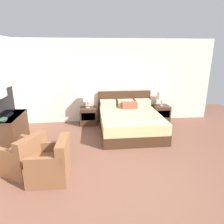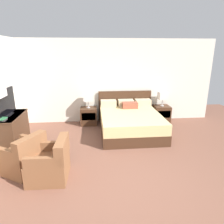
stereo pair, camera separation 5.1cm
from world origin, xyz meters
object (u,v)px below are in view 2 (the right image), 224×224
at_px(dresser, 10,132).
at_px(book_red_cover, 0,120).
at_px(tv, 6,103).
at_px(book_blue_cover, 1,119).
at_px(nightstand_right, 161,114).
at_px(armchair_companion, 51,164).
at_px(nightstand_left, 89,116).
at_px(table_lamp_left, 88,97).
at_px(bed, 130,121).
at_px(table_lamp_right, 163,96).
at_px(armchair_by_window, 24,157).

bearing_deg(dresser, book_red_cover, -90.30).
xyz_separation_m(tv, book_blue_cover, (0.01, -0.39, -0.24)).
xyz_separation_m(nightstand_right, armchair_companion, (-3.00, -2.77, 0.02)).
bearing_deg(nightstand_right, tv, -160.41).
height_order(nightstand_left, armchair_companion, armchair_companion).
xyz_separation_m(nightstand_left, nightstand_right, (2.36, 0.00, 0.00)).
bearing_deg(table_lamp_left, tv, -140.51).
distance_m(dresser, book_red_cover, 0.56).
relative_size(dresser, armchair_companion, 1.42).
relative_size(bed, book_blue_cover, 10.63).
relative_size(table_lamp_left, table_lamp_right, 1.00).
height_order(table_lamp_left, book_blue_cover, table_lamp_left).
bearing_deg(tv, table_lamp_left, 39.49).
xyz_separation_m(book_blue_cover, armchair_by_window, (0.59, -0.62, -0.59)).
xyz_separation_m(table_lamp_left, armchair_by_window, (-1.20, -2.49, -0.59)).
height_order(table_lamp_right, armchair_companion, table_lamp_right).
xyz_separation_m(nightstand_left, dresser, (-1.80, -1.50, 0.16)).
bearing_deg(table_lamp_right, nightstand_left, -179.96).
xyz_separation_m(table_lamp_left, tv, (-1.80, -1.48, 0.24)).
bearing_deg(armchair_companion, nightstand_left, 77.02).
distance_m(nightstand_left, book_red_cover, 2.66).
bearing_deg(table_lamp_right, table_lamp_left, 180.00).
bearing_deg(armchair_by_window, nightstand_right, 34.99).
bearing_deg(book_blue_cover, tv, 91.63).
height_order(table_lamp_left, book_red_cover, table_lamp_left).
distance_m(tv, armchair_by_window, 1.44).
height_order(dresser, armchair_companion, dresser).
height_order(bed, tv, tv).
xyz_separation_m(bed, table_lamp_right, (1.18, 0.72, 0.57)).
height_order(nightstand_left, tv, tv).
relative_size(tv, book_blue_cover, 4.80).
relative_size(nightstand_left, table_lamp_left, 1.16).
relative_size(book_red_cover, book_blue_cover, 1.27).
bearing_deg(book_red_cover, bed, 21.05).
bearing_deg(nightstand_left, book_red_cover, -133.97).
distance_m(dresser, tv, 0.69).
xyz_separation_m(dresser, book_blue_cover, (0.01, -0.37, 0.45)).
relative_size(nightstand_right, armchair_by_window, 0.57).
bearing_deg(tv, nightstand_right, 19.59).
relative_size(table_lamp_left, tv, 0.50).
bearing_deg(table_lamp_right, nightstand_right, -90.00).
bearing_deg(nightstand_left, dresser, -140.18).
bearing_deg(bed, dresser, -165.32).
distance_m(table_lamp_left, tv, 2.34).
bearing_deg(armchair_by_window, book_blue_cover, 133.50).
bearing_deg(table_lamp_left, table_lamp_right, 0.00).
xyz_separation_m(tv, armchair_companion, (1.16, -1.29, -0.83)).
distance_m(armchair_by_window, armchair_companion, 0.62).
xyz_separation_m(nightstand_left, tv, (-1.80, -1.48, 0.85)).
distance_m(book_blue_cover, armchair_by_window, 1.04).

